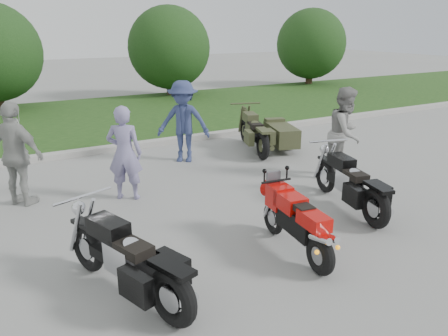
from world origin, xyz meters
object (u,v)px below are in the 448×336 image
cruiser_sidecar (270,134)px  person_stripe (125,153)px  sportbike_red (297,221)px  cruiser_left (131,263)px  person_grey (345,133)px  cruiser_right (352,186)px  person_back (17,154)px  person_denim (183,122)px

cruiser_sidecar → person_stripe: bearing=-144.7°
sportbike_red → cruiser_sidecar: size_ratio=0.77×
cruiser_left → person_grey: size_ratio=1.18×
cruiser_right → person_back: 6.01m
person_stripe → cruiser_right: bearing=174.6°
sportbike_red → person_back: (-3.28, 3.91, 0.45)m
cruiser_sidecar → person_back: bearing=-155.8°
cruiser_left → person_stripe: person_stripe is taller
cruiser_sidecar → cruiser_right: bearing=-87.0°
sportbike_red → cruiser_sidecar: bearing=65.6°
cruiser_right → person_stripe: 4.18m
cruiser_right → person_back: person_back is taller
cruiser_sidecar → person_stripe: (-4.30, -1.43, 0.46)m
sportbike_red → person_grey: size_ratio=0.94×
cruiser_right → person_back: bearing=161.2°
person_back → cruiser_left: bearing=151.5°
person_stripe → person_denim: size_ratio=0.92×
sportbike_red → person_denim: bearing=91.4°
cruiser_left → person_denim: size_ratio=1.18×
cruiser_left → person_grey: bearing=2.4°
sportbike_red → person_denim: size_ratio=0.94×
cruiser_left → cruiser_right: cruiser_left is taller
sportbike_red → cruiser_left: size_ratio=0.79×
cruiser_right → cruiser_sidecar: bearing=88.9°
sportbike_red → person_back: person_back is taller
person_stripe → person_grey: size_ratio=0.92×
cruiser_left → cruiser_right: size_ratio=1.00×
sportbike_red → person_denim: 4.97m
cruiser_right → person_stripe: (-3.33, 2.50, 0.44)m
person_stripe → person_back: 1.89m
cruiser_sidecar → person_grey: person_grey is taller
cruiser_sidecar → person_grey: 2.56m
person_stripe → person_denim: person_denim is taller
cruiser_left → person_stripe: size_ratio=1.29×
sportbike_red → person_grey: person_grey is taller
person_stripe → person_back: size_ratio=0.93×
cruiser_sidecar → person_grey: size_ratio=1.21×
sportbike_red → person_stripe: person_stripe is taller
sportbike_red → person_stripe: (-1.50, 3.26, 0.39)m
person_stripe → cruiser_sidecar: bearing=-130.0°
person_back → person_stripe: bearing=-151.2°
person_denim → cruiser_sidecar: bearing=29.5°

